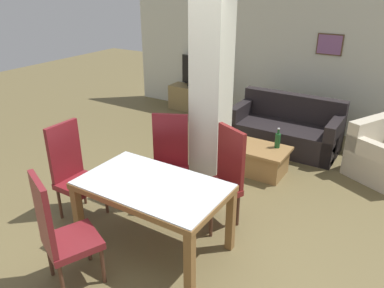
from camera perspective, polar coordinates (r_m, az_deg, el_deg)
The scene contains 13 objects.
ground_plane at distance 4.22m, azimuth -5.61°, elevation -15.13°, with size 18.00×18.00×0.00m, color brown.
back_wall at distance 7.31m, azimuth 15.58°, elevation 12.89°, with size 7.20×0.09×2.70m.
divider_pillar at distance 4.66m, azimuth 2.91°, elevation 7.70°, with size 0.42×0.38×2.70m.
dining_table at distance 3.87m, azimuth -5.97°, elevation -8.16°, with size 1.49×0.89×0.77m.
dining_chair_far_left at distance 4.64m, azimuth -3.48°, elevation -2.37°, with size 0.61×0.61×1.16m.
dining_chair_near_left at distance 3.61m, azimuth -19.51°, elevation -12.40°, with size 0.60×0.60×1.16m.
dining_chair_far_right at distance 4.28m, azimuth 4.68°, elevation -4.82°, with size 0.61×0.61×1.16m.
dining_chair_head_left at distance 4.60m, azimuth -17.62°, elevation -3.75°, with size 0.46×0.46×1.16m.
sofa at distance 6.50m, azimuth 14.07°, elevation 1.98°, with size 1.74×0.85×0.86m.
coffee_table at distance 5.58m, azimuth 10.41°, elevation -2.44°, with size 0.77×0.59×0.40m.
bottle at distance 5.52m, azimuth 12.91°, elevation 0.59°, with size 0.08×0.08×0.30m.
tv_stand at distance 8.11m, azimuth 0.61°, elevation 6.86°, with size 1.19×0.40×0.52m.
tv_screen at distance 7.96m, azimuth 0.62°, elevation 10.76°, with size 0.89×0.39×0.63m.
Camera 1 is at (2.07, -2.54, 2.66)m, focal length 35.00 mm.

